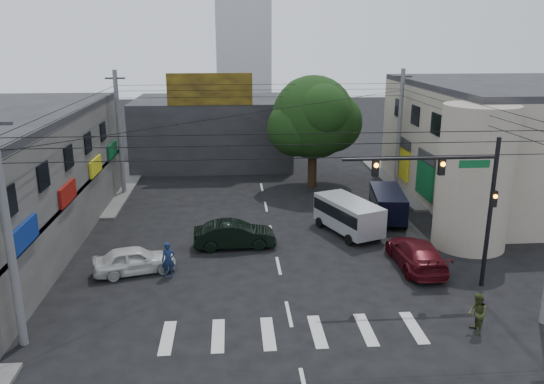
{
  "coord_description": "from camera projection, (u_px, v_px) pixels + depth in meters",
  "views": [
    {
      "loc": [
        -2.29,
        -23.26,
        11.47
      ],
      "look_at": [
        -0.19,
        4.0,
        3.42
      ],
      "focal_mm": 35.0,
      "sensor_mm": 36.0,
      "label": 1
    }
  ],
  "objects": [
    {
      "name": "building_right",
      "position": [
        513.0,
        144.0,
        38.28
      ],
      "size": [
        14.0,
        18.0,
        8.0
      ],
      "primitive_type": "cube",
      "color": "gray",
      "rests_on": "ground"
    },
    {
      "name": "building_far",
      "position": [
        213.0,
        131.0,
        49.38
      ],
      "size": [
        14.0,
        10.0,
        6.0
      ],
      "primitive_type": "cube",
      "color": "#232326",
      "rests_on": "ground"
    },
    {
      "name": "sidewalk_far_right",
      "position": [
        476.0,
        179.0,
        44.17
      ],
      "size": [
        16.0,
        16.0,
        0.15
      ],
      "primitive_type": "cube",
      "color": "#514F4C",
      "rests_on": "ground"
    },
    {
      "name": "utility_pole_far_right",
      "position": [
        399.0,
        130.0,
        40.43
      ],
      "size": [
        0.32,
        0.32,
        9.2
      ],
      "primitive_type": "cylinder",
      "color": "#59595B",
      "rests_on": "ground"
    },
    {
      "name": "street_tree",
      "position": [
        313.0,
        118.0,
        40.66
      ],
      "size": [
        6.4,
        6.4,
        8.7
      ],
      "color": "black",
      "rests_on": "ground"
    },
    {
      "name": "dark_sedan",
      "position": [
        235.0,
        235.0,
        29.79
      ],
      "size": [
        2.04,
        4.73,
        1.51
      ],
      "primitive_type": "imported",
      "rotation": [
        0.0,
        0.0,
        1.62
      ],
      "color": "black",
      "rests_on": "ground"
    },
    {
      "name": "corner_column",
      "position": [
        474.0,
        178.0,
        29.16
      ],
      "size": [
        4.0,
        4.0,
        8.0
      ],
      "primitive_type": "cylinder",
      "color": "gray",
      "rests_on": "ground"
    },
    {
      "name": "navy_van",
      "position": [
        387.0,
        205.0,
        34.25
      ],
      "size": [
        5.37,
        3.23,
        1.94
      ],
      "primitive_type": null,
      "rotation": [
        0.0,
        0.0,
        1.43
      ],
      "color": "black",
      "rests_on": "ground"
    },
    {
      "name": "maroon_sedan",
      "position": [
        416.0,
        254.0,
        27.25
      ],
      "size": [
        2.1,
        5.09,
        1.47
      ],
      "primitive_type": "imported",
      "rotation": [
        0.0,
        0.0,
        3.15
      ],
      "color": "#450911",
      "rests_on": "ground"
    },
    {
      "name": "white_compact",
      "position": [
        135.0,
        260.0,
        26.59
      ],
      "size": [
        3.68,
        4.88,
        1.38
      ],
      "primitive_type": "imported",
      "rotation": [
        0.0,
        0.0,
        1.84
      ],
      "color": "silver",
      "rests_on": "ground"
    },
    {
      "name": "traffic_gantry",
      "position": [
        457.0,
        189.0,
        23.9
      ],
      "size": [
        7.1,
        0.35,
        7.2
      ],
      "color": "black",
      "rests_on": "ground"
    },
    {
      "name": "sidewalk_far_left",
      "position": [
        32.0,
        188.0,
        41.52
      ],
      "size": [
        16.0,
        16.0,
        0.15
      ],
      "primitive_type": "cube",
      "color": "#514F4C",
      "rests_on": "ground"
    },
    {
      "name": "silver_minivan",
      "position": [
        348.0,
        217.0,
        31.83
      ],
      "size": [
        6.18,
        5.29,
        2.07
      ],
      "primitive_type": null,
      "rotation": [
        0.0,
        0.0,
        1.95
      ],
      "color": "#B5B7BD",
      "rests_on": "ground"
    },
    {
      "name": "utility_pole_near_left",
      "position": [
        8.0,
        233.0,
        19.27
      ],
      "size": [
        0.32,
        0.32,
        9.2
      ],
      "primitive_type": "cylinder",
      "color": "#59595B",
      "rests_on": "ground"
    },
    {
      "name": "billboard",
      "position": [
        210.0,
        89.0,
        43.48
      ],
      "size": [
        7.0,
        0.3,
        2.6
      ],
      "primitive_type": "cube",
      "color": "olive",
      "rests_on": "building_far"
    },
    {
      "name": "utility_pole_far_left",
      "position": [
        120.0,
        134.0,
        38.88
      ],
      "size": [
        0.32,
        0.32,
        9.2
      ],
      "primitive_type": "cylinder",
      "color": "#59595B",
      "rests_on": "ground"
    },
    {
      "name": "pedestrian_olive",
      "position": [
        477.0,
        314.0,
        21.11
      ],
      "size": [
        0.87,
        0.7,
        1.71
      ],
      "primitive_type": "imported",
      "rotation": [
        0.0,
        0.0,
        -1.6
      ],
      "color": "#363E1C",
      "rests_on": "ground"
    },
    {
      "name": "traffic_officer",
      "position": [
        168.0,
        260.0,
        26.04
      ],
      "size": [
        0.75,
        0.57,
        1.8
      ],
      "primitive_type": "imported",
      "rotation": [
        0.0,
        0.0,
        0.11
      ],
      "color": "#132245",
      "rests_on": "ground"
    },
    {
      "name": "ground",
      "position": [
        282.0,
        283.0,
        25.65
      ],
      "size": [
        160.0,
        160.0,
        0.0
      ],
      "primitive_type": "plane",
      "color": "black",
      "rests_on": "ground"
    }
  ]
}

